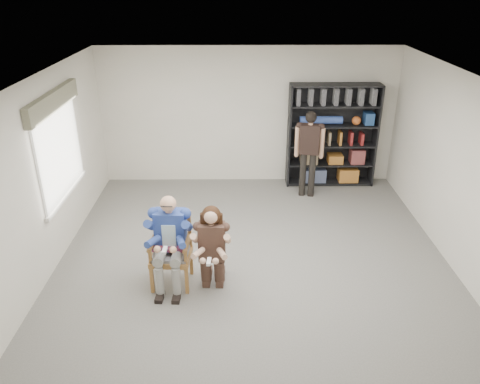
{
  "coord_description": "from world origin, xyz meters",
  "views": [
    {
      "loc": [
        -0.26,
        -5.79,
        4.04
      ],
      "look_at": [
        -0.2,
        0.6,
        1.05
      ],
      "focal_mm": 35.0,
      "sensor_mm": 36.0,
      "label": 1
    }
  ],
  "objects_px": {
    "armchair": "(171,251)",
    "kneeling_woman": "(212,250)",
    "bookshelf": "(332,136)",
    "standing_man": "(309,155)",
    "seated_man": "(170,242)"
  },
  "relations": [
    {
      "from": "armchair",
      "to": "kneeling_woman",
      "type": "distance_m",
      "value": 0.6
    },
    {
      "from": "kneeling_woman",
      "to": "standing_man",
      "type": "bearing_deg",
      "value": 63.1
    },
    {
      "from": "armchair",
      "to": "standing_man",
      "type": "relative_size",
      "value": 0.61
    },
    {
      "from": "bookshelf",
      "to": "armchair",
      "type": "bearing_deg",
      "value": -129.31
    },
    {
      "from": "kneeling_woman",
      "to": "bookshelf",
      "type": "height_order",
      "value": "bookshelf"
    },
    {
      "from": "bookshelf",
      "to": "seated_man",
      "type": "bearing_deg",
      "value": -129.31
    },
    {
      "from": "armchair",
      "to": "kneeling_woman",
      "type": "bearing_deg",
      "value": -8.76
    },
    {
      "from": "armchair",
      "to": "bookshelf",
      "type": "bearing_deg",
      "value": 53.62
    },
    {
      "from": "armchair",
      "to": "bookshelf",
      "type": "distance_m",
      "value": 4.57
    },
    {
      "from": "armchair",
      "to": "seated_man",
      "type": "height_order",
      "value": "seated_man"
    },
    {
      "from": "kneeling_woman",
      "to": "standing_man",
      "type": "xyz_separation_m",
      "value": [
        1.74,
        3.04,
        0.24
      ]
    },
    {
      "from": "armchair",
      "to": "seated_man",
      "type": "relative_size",
      "value": 0.77
    },
    {
      "from": "armchair",
      "to": "standing_man",
      "type": "xyz_separation_m",
      "value": [
        2.32,
        2.92,
        0.34
      ]
    },
    {
      "from": "standing_man",
      "to": "kneeling_woman",
      "type": "bearing_deg",
      "value": -108.29
    },
    {
      "from": "seated_man",
      "to": "bookshelf",
      "type": "height_order",
      "value": "bookshelf"
    }
  ]
}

